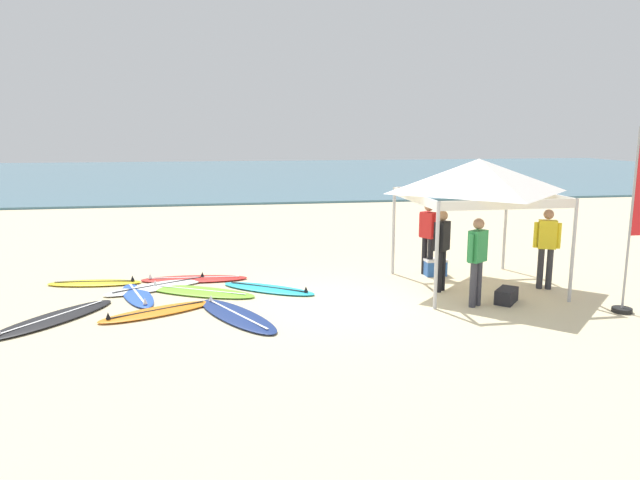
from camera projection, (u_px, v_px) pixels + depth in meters
ground_plane at (340, 303)px, 11.42m from camera, size 80.00×80.00×0.00m
sea at (251, 174)px, 43.92m from camera, size 80.00×36.00×0.10m
canopy_tent at (478, 176)px, 12.20m from camera, size 2.91×2.91×2.75m
surfboard_cyan at (269, 289)px, 12.34m from camera, size 2.12×1.71×0.19m
surfboard_yellow at (95, 283)px, 12.80m from camera, size 2.05×0.72×0.19m
surfboard_blue at (138, 295)px, 11.82m from camera, size 1.09×1.99×0.19m
surfboard_red at (194, 279)px, 13.15m from camera, size 2.41×0.80×0.19m
surfboard_orange at (157, 312)px, 10.78m from camera, size 2.21×1.50×0.19m
surfboard_black at (54, 318)px, 10.39m from camera, size 2.09×2.44×0.19m
surfboard_white at (161, 286)px, 12.57m from camera, size 2.47×1.80×0.19m
surfboard_navy at (237, 315)px, 10.56m from camera, size 1.74×2.51×0.19m
surfboard_lime at (198, 291)px, 12.14m from camera, size 2.58×1.81×0.19m
person_black at (442, 245)px, 12.11m from camera, size 0.42×0.42×1.71m
person_yellow at (547, 243)px, 12.29m from camera, size 0.51×0.35×1.71m
person_green at (477, 256)px, 11.06m from camera, size 0.47×0.38×1.71m
person_red at (428, 233)px, 13.50m from camera, size 0.37×0.49×1.71m
banner_flag at (636, 229)px, 10.60m from camera, size 0.60×0.36×3.40m
gear_bag_near_tent at (506, 296)px, 11.44m from camera, size 0.64×0.66×0.28m
cooler_box at (435, 267)px, 13.58m from camera, size 0.50×0.36×0.39m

